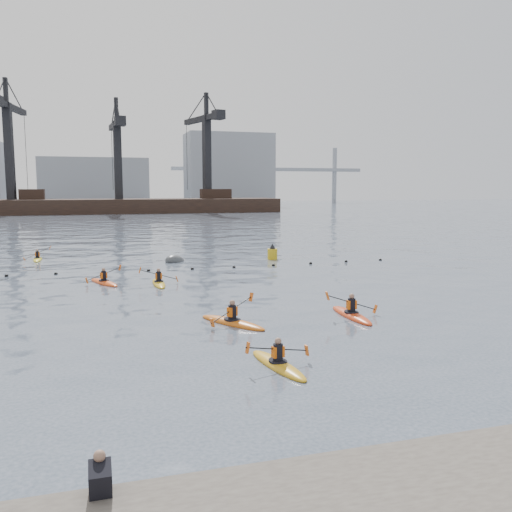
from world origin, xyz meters
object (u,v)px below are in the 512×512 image
object	(u,v)px
kayaker_0	(232,321)
kayaker_3	(159,283)
kayaker_2	(104,282)
kayaker_5	(38,259)
kayaker_4	(351,314)
mooring_buoy	(175,261)
kayaker_1	(278,363)
nav_buoy	(272,254)

from	to	relation	value
kayaker_0	kayaker_3	world-z (taller)	kayaker_0
kayaker_2	kayaker_5	bearing A→B (deg)	87.47
kayaker_2	kayaker_4	bearing A→B (deg)	-72.45
kayaker_5	mooring_buoy	bearing A→B (deg)	-22.76
kayaker_2	mooring_buoy	bearing A→B (deg)	33.21
kayaker_1	nav_buoy	bearing A→B (deg)	62.21
nav_buoy	kayaker_4	bearing A→B (deg)	-97.98
kayaker_1	kayaker_5	size ratio (longest dim) A/B	1.13
kayaker_2	kayaker_0	bearing A→B (deg)	-90.48
kayaker_0	nav_buoy	distance (m)	20.74
kayaker_1	kayaker_4	xyz separation A→B (m)	(5.34, 5.49, 0.01)
kayaker_1	nav_buoy	size ratio (longest dim) A/B	2.41
kayaker_4	kayaker_2	bearing A→B (deg)	-48.05
kayaker_1	kayaker_5	distance (m)	31.32
kayaker_1	kayaker_4	size ratio (longest dim) A/B	0.94
kayaker_2	mooring_buoy	size ratio (longest dim) A/B	1.62
kayaker_0	nav_buoy	size ratio (longest dim) A/B	2.45
nav_buoy	kayaker_1	bearing A→B (deg)	-107.97
kayaker_0	nav_buoy	xyz separation A→B (m)	(8.11, 19.08, 0.32)
kayaker_4	nav_buoy	bearing A→B (deg)	-97.39
kayaker_5	nav_buoy	xyz separation A→B (m)	(17.94, -4.92, 0.34)
kayaker_0	kayaker_5	world-z (taller)	kayaker_0
nav_buoy	kayaker_2	bearing A→B (deg)	-150.24
kayaker_3	kayaker_5	size ratio (longest dim) A/B	1.11
kayaker_0	kayaker_2	size ratio (longest dim) A/B	1.06
kayaker_3	nav_buoy	world-z (taller)	nav_buoy
kayaker_4	mooring_buoy	xyz separation A→B (m)	(-4.93, 20.23, -0.11)
kayaker_0	kayaker_1	size ratio (longest dim) A/B	1.02
kayaker_0	kayaker_3	bearing A→B (deg)	69.14
kayaker_5	kayaker_3	bearing A→B (deg)	-61.33
kayaker_3	mooring_buoy	xyz separation A→B (m)	(2.35, 9.65, -0.10)
kayaker_4	nav_buoy	size ratio (longest dim) A/B	2.57
kayaker_2	kayaker_4	world-z (taller)	kayaker_4
kayaker_2	kayaker_5	xyz separation A→B (m)	(-4.83, 12.41, -0.01)
kayaker_2	nav_buoy	world-z (taller)	nav_buoy
kayaker_1	mooring_buoy	world-z (taller)	kayaker_1
kayaker_3	kayaker_4	xyz separation A→B (m)	(7.29, -10.58, 0.01)
kayaker_1	kayaker_5	world-z (taller)	kayaker_5
kayaker_2	kayaker_3	xyz separation A→B (m)	(3.11, -1.23, 0.00)
kayaker_4	kayaker_1	bearing A→B (deg)	46.39
kayaker_1	mooring_buoy	xyz separation A→B (m)	(0.40, 25.72, -0.10)
kayaker_5	kayaker_0	bearing A→B (deg)	-69.27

